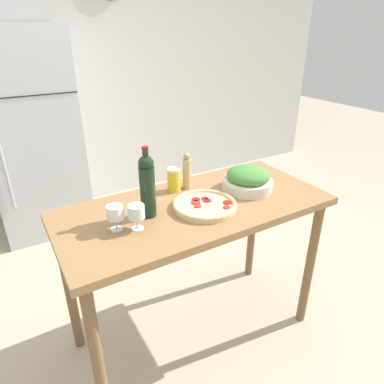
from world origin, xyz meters
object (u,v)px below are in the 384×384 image
object	(u,v)px
salad_bowl	(248,179)
wine_glass_far	(115,214)
wine_bottle	(147,185)
salt_canister	(174,180)
refrigerator	(31,136)
wine_glass_near	(136,213)
pepper_mill	(187,172)
homemade_pizza	(205,205)

from	to	relation	value
salad_bowl	wine_glass_far	bearing A→B (deg)	-177.56
wine_bottle	salad_bowl	bearing A→B (deg)	-1.00
wine_glass_far	salad_bowl	size ratio (longest dim) A/B	0.43
salad_bowl	salt_canister	bearing A→B (deg)	151.87
wine_bottle	refrigerator	bearing A→B (deg)	99.19
wine_glass_near	pepper_mill	distance (m)	0.51
wine_glass_near	homemade_pizza	bearing A→B (deg)	1.75
homemade_pizza	refrigerator	bearing A→B (deg)	106.68
pepper_mill	salt_canister	xyz separation A→B (m)	(-0.08, 0.01, -0.04)
wine_glass_near	salad_bowl	size ratio (longest dim) A/B	0.43
salad_bowl	homemade_pizza	world-z (taller)	salad_bowl
salt_canister	wine_glass_far	bearing A→B (deg)	-151.26
wine_bottle	salt_canister	xyz separation A→B (m)	(0.24, 0.19, -0.10)
refrigerator	wine_glass_far	distance (m)	1.94
pepper_mill	homemade_pizza	size ratio (longest dim) A/B	0.64
pepper_mill	homemade_pizza	xyz separation A→B (m)	(-0.04, -0.26, -0.09)
wine_glass_near	pepper_mill	size ratio (longest dim) A/B	0.57
refrigerator	wine_glass_near	bearing A→B (deg)	-84.07
homemade_pizza	salad_bowl	bearing A→B (deg)	11.18
pepper_mill	salad_bowl	bearing A→B (deg)	-33.34
salad_bowl	homemade_pizza	xyz separation A→B (m)	(-0.34, -0.07, -0.05)
wine_glass_near	salt_canister	xyz separation A→B (m)	(0.35, 0.28, -0.02)
wine_glass_near	salt_canister	world-z (taller)	salt_canister
wine_glass_near	salad_bowl	distance (m)	0.73
refrigerator	salt_canister	bearing A→B (deg)	-72.04
wine_bottle	homemade_pizza	world-z (taller)	wine_bottle
wine_bottle	pepper_mill	world-z (taller)	wine_bottle
wine_bottle	wine_glass_near	world-z (taller)	wine_bottle
salad_bowl	homemade_pizza	size ratio (longest dim) A/B	0.86
wine_glass_near	salt_canister	bearing A→B (deg)	39.16
refrigerator	salt_canister	distance (m)	1.79
homemade_pizza	wine_glass_near	bearing A→B (deg)	-178.25
salad_bowl	salt_canister	distance (m)	0.43
pepper_mill	homemade_pizza	distance (m)	0.28
salad_bowl	salt_canister	world-z (taller)	salad_bowl
wine_glass_near	salt_canister	size ratio (longest dim) A/B	0.90
wine_glass_far	salad_bowl	distance (m)	0.81
refrigerator	homemade_pizza	bearing A→B (deg)	-73.32
wine_glass_far	refrigerator	bearing A→B (deg)	93.51
pepper_mill	wine_bottle	bearing A→B (deg)	-150.59
homemade_pizza	salt_canister	distance (m)	0.28
refrigerator	pepper_mill	xyz separation A→B (m)	(0.63, -1.71, 0.13)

